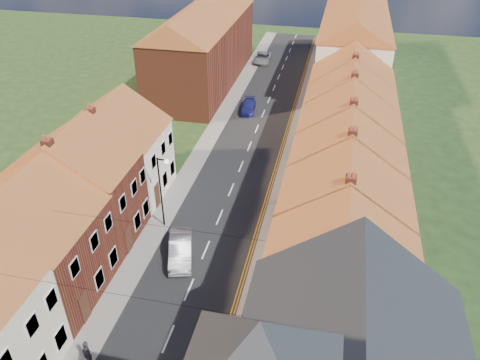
# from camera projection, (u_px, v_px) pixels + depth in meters

# --- Properties ---
(road) EXTENTS (7.00, 90.00, 0.02)m
(road) POSITION_uv_depth(u_px,v_px,m) (241.00, 166.00, 43.81)
(road) COLOR black
(road) RESTS_ON ground
(pavement_left) EXTENTS (1.80, 90.00, 0.12)m
(pavement_left) POSITION_uv_depth(u_px,v_px,m) (196.00, 161.00, 44.58)
(pavement_left) COLOR gray
(pavement_left) RESTS_ON ground
(pavement_right) EXTENTS (1.80, 90.00, 0.12)m
(pavement_right) POSITION_uv_depth(u_px,v_px,m) (288.00, 171.00, 42.99)
(pavement_right) COLOR gray
(pavement_right) RESTS_ON ground
(cottage_r_tudor) EXTENTS (8.30, 5.20, 9.00)m
(cottage_r_tudor) POSITION_uv_depth(u_px,v_px,m) (339.00, 276.00, 25.53)
(cottage_r_tudor) COLOR beige
(cottage_r_tudor) RESTS_ON ground
(cottage_r_white_near) EXTENTS (8.30, 6.00, 9.00)m
(cottage_r_white_near) POSITION_uv_depth(u_px,v_px,m) (343.00, 217.00, 29.95)
(cottage_r_white_near) COLOR white
(cottage_r_white_near) RESTS_ON ground
(cottage_r_cream_mid) EXTENTS (8.30, 5.20, 9.00)m
(cottage_r_cream_mid) POSITION_uv_depth(u_px,v_px,m) (346.00, 173.00, 34.37)
(cottage_r_cream_mid) COLOR #5D2A1B
(cottage_r_cream_mid) RESTS_ON ground
(cottage_r_pink) EXTENTS (8.30, 6.00, 9.00)m
(cottage_r_pink) POSITION_uv_depth(u_px,v_px,m) (347.00, 140.00, 38.80)
(cottage_r_pink) COLOR #FFE2C9
(cottage_r_pink) RESTS_ON ground
(cottage_r_white_far) EXTENTS (8.30, 5.20, 9.00)m
(cottage_r_white_far) POSITION_uv_depth(u_px,v_px,m) (349.00, 113.00, 43.23)
(cottage_r_white_far) COLOR #5D2A1B
(cottage_r_white_far) RESTS_ON ground
(cottage_r_cream_far) EXTENTS (8.30, 6.00, 9.00)m
(cottage_r_cream_far) POSITION_uv_depth(u_px,v_px,m) (350.00, 91.00, 47.66)
(cottage_r_cream_far) COLOR beige
(cottage_r_cream_far) RESTS_ON ground
(cottage_l_white) EXTENTS (8.30, 6.90, 8.80)m
(cottage_l_white) POSITION_uv_depth(u_px,v_px,m) (28.00, 239.00, 28.33)
(cottage_l_white) COLOR #5D2A1B
(cottage_l_white) RESTS_ON ground
(cottage_l_brick_mid) EXTENTS (8.30, 5.70, 9.10)m
(cottage_l_brick_mid) POSITION_uv_depth(u_px,v_px,m) (78.00, 183.00, 33.24)
(cottage_l_brick_mid) COLOR #5D2A1B
(cottage_l_brick_mid) RESTS_ON ground
(cottage_l_pink) EXTENTS (8.30, 6.30, 8.80)m
(cottage_l_pink) POSITION_uv_depth(u_px,v_px,m) (114.00, 146.00, 38.08)
(cottage_l_pink) COLOR white
(cottage_l_pink) RESTS_ON ground
(block_right_far) EXTENTS (8.30, 24.20, 10.50)m
(block_right_far) POSITION_uv_depth(u_px,v_px,m) (354.00, 40.00, 59.76)
(block_right_far) COLOR beige
(block_right_far) RESTS_ON ground
(block_left_far) EXTENTS (8.30, 24.20, 10.50)m
(block_left_far) POSITION_uv_depth(u_px,v_px,m) (203.00, 42.00, 59.02)
(block_left_far) COLOR #5D2A1B
(block_left_far) RESTS_ON ground
(lamppost) EXTENTS (0.88, 0.15, 6.00)m
(lamppost) POSITION_uv_depth(u_px,v_px,m) (161.00, 188.00, 34.39)
(lamppost) COLOR black
(lamppost) RESTS_ON pavement_left
(car_mid) EXTENTS (2.76, 4.71, 1.47)m
(car_mid) POSITION_uv_depth(u_px,v_px,m) (181.00, 249.00, 32.95)
(car_mid) COLOR #A4A5AC
(car_mid) RESTS_ON ground
(car_far) EXTENTS (1.98, 4.06, 1.14)m
(car_far) POSITION_uv_depth(u_px,v_px,m) (248.00, 107.00, 53.91)
(car_far) COLOR navy
(car_far) RESTS_ON ground
(car_distant) EXTENTS (2.30, 4.81, 1.33)m
(car_distant) POSITION_uv_depth(u_px,v_px,m) (263.00, 58.00, 68.18)
(car_distant) COLOR #97999E
(car_distant) RESTS_ON ground
(pedestrian_left) EXTENTS (0.68, 0.54, 1.64)m
(pedestrian_left) POSITION_uv_depth(u_px,v_px,m) (87.00, 353.00, 25.51)
(pedestrian_left) COLOR black
(pedestrian_left) RESTS_ON pavement_left
(pedestrian_right) EXTENTS (0.96, 0.80, 1.77)m
(pedestrian_right) POSITION_uv_depth(u_px,v_px,m) (236.00, 337.00, 26.32)
(pedestrian_right) COLOR black
(pedestrian_right) RESTS_ON pavement_right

